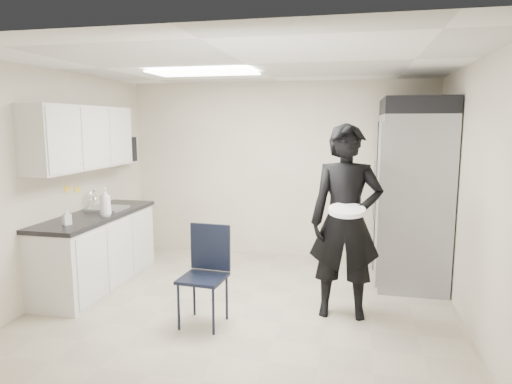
% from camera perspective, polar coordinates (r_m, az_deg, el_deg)
% --- Properties ---
extents(floor, '(4.50, 4.50, 0.00)m').
position_cam_1_polar(floor, '(5.23, -1.09, -13.84)').
color(floor, tan).
rests_on(floor, ground).
extents(ceiling, '(4.50, 4.50, 0.00)m').
position_cam_1_polar(ceiling, '(4.87, -1.18, 15.70)').
color(ceiling, white).
rests_on(ceiling, back_wall).
extents(back_wall, '(4.50, 0.00, 4.50)m').
position_cam_1_polar(back_wall, '(6.83, 2.79, 2.75)').
color(back_wall, beige).
rests_on(back_wall, floor).
extents(left_wall, '(0.00, 4.00, 4.00)m').
position_cam_1_polar(left_wall, '(5.83, -23.17, 1.04)').
color(left_wall, beige).
rests_on(left_wall, floor).
extents(right_wall, '(0.00, 4.00, 4.00)m').
position_cam_1_polar(right_wall, '(4.88, 25.48, -0.46)').
color(right_wall, beige).
rests_on(right_wall, floor).
extents(ceiling_panel, '(1.20, 0.60, 0.02)m').
position_cam_1_polar(ceiling_panel, '(5.42, -6.54, 14.62)').
color(ceiling_panel, white).
rests_on(ceiling_panel, ceiling).
extents(lower_counter, '(0.60, 1.90, 0.86)m').
position_cam_1_polar(lower_counter, '(6.00, -19.21, -7.03)').
color(lower_counter, silver).
rests_on(lower_counter, floor).
extents(countertop, '(0.64, 1.95, 0.05)m').
position_cam_1_polar(countertop, '(5.90, -19.43, -2.77)').
color(countertop, black).
rests_on(countertop, lower_counter).
extents(sink, '(0.42, 0.40, 0.14)m').
position_cam_1_polar(sink, '(6.10, -18.03, -2.48)').
color(sink, gray).
rests_on(sink, countertop).
extents(faucet, '(0.02, 0.02, 0.24)m').
position_cam_1_polar(faucet, '(6.17, -19.70, -1.01)').
color(faucet, silver).
rests_on(faucet, countertop).
extents(upper_cabinets, '(0.35, 1.80, 0.75)m').
position_cam_1_polar(upper_cabinets, '(5.86, -20.94, 6.36)').
color(upper_cabinets, silver).
rests_on(upper_cabinets, left_wall).
extents(towel_dispenser, '(0.22, 0.30, 0.35)m').
position_cam_1_polar(towel_dispenser, '(6.89, -16.06, 5.14)').
color(towel_dispenser, black).
rests_on(towel_dispenser, left_wall).
extents(notice_sticker_left, '(0.00, 0.12, 0.07)m').
position_cam_1_polar(notice_sticker_left, '(5.92, -22.52, 0.40)').
color(notice_sticker_left, yellow).
rests_on(notice_sticker_left, left_wall).
extents(notice_sticker_right, '(0.00, 0.12, 0.07)m').
position_cam_1_polar(notice_sticker_right, '(6.09, -21.43, 0.29)').
color(notice_sticker_right, yellow).
rests_on(notice_sticker_right, left_wall).
extents(commercial_fridge, '(0.80, 1.35, 2.10)m').
position_cam_1_polar(commercial_fridge, '(6.09, 18.81, -0.80)').
color(commercial_fridge, gray).
rests_on(commercial_fridge, floor).
extents(fridge_compressor, '(0.80, 1.35, 0.20)m').
position_cam_1_polar(fridge_compressor, '(6.02, 19.35, 10.06)').
color(fridge_compressor, black).
rests_on(fridge_compressor, commercial_fridge).
extents(folding_chair, '(0.46, 0.46, 0.96)m').
position_cam_1_polar(folding_chair, '(4.61, -6.66, -10.67)').
color(folding_chair, black).
rests_on(folding_chair, floor).
extents(man_tuxedo, '(0.75, 0.52, 2.00)m').
position_cam_1_polar(man_tuxedo, '(4.76, 11.15, -3.68)').
color(man_tuxedo, black).
rests_on(man_tuxedo, floor).
extents(bucket_lid, '(0.37, 0.37, 0.04)m').
position_cam_1_polar(bucket_lid, '(4.48, 11.29, -2.28)').
color(bucket_lid, silver).
rests_on(bucket_lid, man_tuxedo).
extents(soap_bottle_a, '(0.16, 0.16, 0.34)m').
position_cam_1_polar(soap_bottle_a, '(5.65, -18.32, -1.20)').
color(soap_bottle_a, white).
rests_on(soap_bottle_a, countertop).
extents(soap_bottle_b, '(0.11, 0.11, 0.18)m').
position_cam_1_polar(soap_bottle_b, '(5.33, -22.58, -2.87)').
color(soap_bottle_b, silver).
rests_on(soap_bottle_b, countertop).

